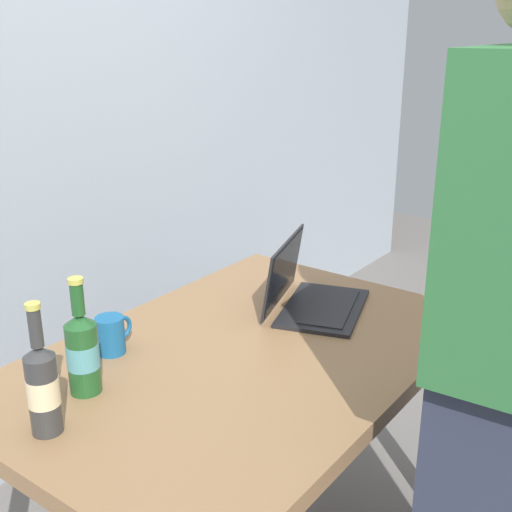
{
  "coord_description": "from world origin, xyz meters",
  "views": [
    {
      "loc": [
        -1.21,
        -0.95,
        1.55
      ],
      "look_at": [
        0.07,
        0.0,
        0.99
      ],
      "focal_mm": 45.21,
      "sensor_mm": 36.0,
      "label": 1
    }
  ],
  "objects_px": {
    "beer_bottle_amber": "(82,351)",
    "beer_bottle_dark": "(43,386)",
    "laptop": "(309,294)",
    "person_figure": "(501,379)",
    "coffee_mug": "(111,334)"
  },
  "relations": [
    {
      "from": "laptop",
      "to": "coffee_mug",
      "type": "bearing_deg",
      "value": 154.4
    },
    {
      "from": "beer_bottle_dark",
      "to": "coffee_mug",
      "type": "height_order",
      "value": "beer_bottle_dark"
    },
    {
      "from": "beer_bottle_amber",
      "to": "coffee_mug",
      "type": "relative_size",
      "value": 2.56
    },
    {
      "from": "beer_bottle_amber",
      "to": "beer_bottle_dark",
      "type": "bearing_deg",
      "value": -157.91
    },
    {
      "from": "laptop",
      "to": "person_figure",
      "type": "height_order",
      "value": "person_figure"
    },
    {
      "from": "laptop",
      "to": "beer_bottle_amber",
      "type": "bearing_deg",
      "value": 167.12
    },
    {
      "from": "beer_bottle_amber",
      "to": "person_figure",
      "type": "bearing_deg",
      "value": -66.93
    },
    {
      "from": "beer_bottle_dark",
      "to": "person_figure",
      "type": "height_order",
      "value": "person_figure"
    },
    {
      "from": "person_figure",
      "to": "coffee_mug",
      "type": "relative_size",
      "value": 15.69
    },
    {
      "from": "laptop",
      "to": "beer_bottle_dark",
      "type": "xyz_separation_m",
      "value": [
        -0.88,
        0.1,
        0.06
      ]
    },
    {
      "from": "coffee_mug",
      "to": "beer_bottle_dark",
      "type": "bearing_deg",
      "value": -153.41
    },
    {
      "from": "coffee_mug",
      "to": "laptop",
      "type": "bearing_deg",
      "value": -25.6
    },
    {
      "from": "laptop",
      "to": "beer_bottle_dark",
      "type": "bearing_deg",
      "value": 173.33
    },
    {
      "from": "beer_bottle_dark",
      "to": "person_figure",
      "type": "bearing_deg",
      "value": -56.62
    },
    {
      "from": "laptop",
      "to": "beer_bottle_dark",
      "type": "relative_size",
      "value": 1.38
    }
  ]
}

